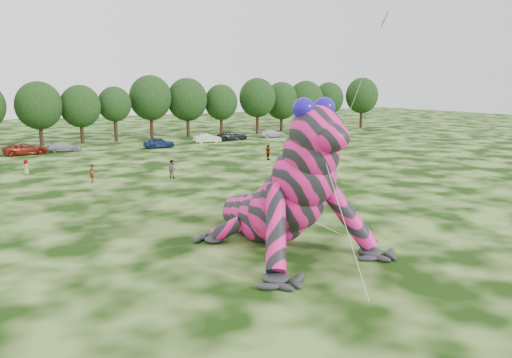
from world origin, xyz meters
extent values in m
plane|color=#16330A|center=(0.00, 0.00, 0.00)|extent=(240.00, 240.00, 0.00)
cube|color=#B81739|center=(10.56, 8.45, 14.28)|extent=(1.27, 1.18, 1.17)
cylinder|color=silver|center=(8.98, 10.30, 7.14)|extent=(0.02, 0.02, 15.10)
cylinder|color=#382314|center=(7.39, 12.16, 0.12)|extent=(0.08, 0.08, 0.24)
imported|color=maroon|center=(-13.13, 48.17, 0.76)|extent=(5.74, 3.20, 1.52)
imported|color=#A0A3A9|center=(-8.20, 48.90, 0.64)|extent=(4.67, 2.57, 1.28)
imported|color=navy|center=(4.23, 46.02, 0.74)|extent=(4.45, 1.97, 1.49)
imported|color=silver|center=(12.90, 48.36, 0.71)|extent=(4.33, 1.65, 1.41)
imported|color=#242427|center=(18.04, 49.62, 0.69)|extent=(5.16, 2.77, 1.38)
imported|color=silver|center=(25.84, 49.93, 0.66)|extent=(4.80, 2.64, 1.32)
imported|color=gray|center=(-14.70, 32.16, 0.80)|extent=(0.71, 0.89, 1.59)
imported|color=gray|center=(-2.53, 23.12, 0.91)|extent=(1.04, 1.11, 1.83)
imported|color=gray|center=(-9.79, 24.92, 0.85)|extent=(0.54, 0.70, 1.70)
imported|color=gray|center=(11.72, 28.23, 0.94)|extent=(0.50, 1.12, 1.87)
camera|label=1|loc=(-19.60, -22.65, 9.22)|focal=35.00mm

